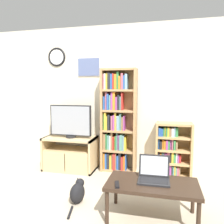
# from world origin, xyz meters

# --- Properties ---
(ground_plane) EXTENTS (18.00, 18.00, 0.00)m
(ground_plane) POSITION_xyz_m (0.00, 0.00, 0.00)
(ground_plane) COLOR #BCAD93
(wall_back) EXTENTS (6.98, 0.09, 2.60)m
(wall_back) POSITION_xyz_m (-0.01, 1.79, 1.31)
(wall_back) COLOR beige
(wall_back) RESTS_ON ground_plane
(tv_stand) EXTENTS (0.93, 0.50, 0.60)m
(tv_stand) POSITION_xyz_m (-0.67, 1.48, 0.30)
(tv_stand) COLOR tan
(tv_stand) RESTS_ON ground_plane
(television) EXTENTS (0.76, 0.18, 0.59)m
(television) POSITION_xyz_m (-0.64, 1.46, 0.89)
(television) COLOR black
(television) RESTS_ON tv_stand
(bookshelf_tall) EXTENTS (0.62, 0.26, 1.82)m
(bookshelf_tall) POSITION_xyz_m (0.17, 1.63, 0.89)
(bookshelf_tall) COLOR tan
(bookshelf_tall) RESTS_ON ground_plane
(bookshelf_short) EXTENTS (0.59, 0.29, 0.91)m
(bookshelf_short) POSITION_xyz_m (1.11, 1.62, 0.44)
(bookshelf_short) COLOR tan
(bookshelf_short) RESTS_ON ground_plane
(coffee_table) EXTENTS (1.02, 0.53, 0.42)m
(coffee_table) POSITION_xyz_m (0.87, 0.29, 0.37)
(coffee_table) COLOR #332319
(coffee_table) RESTS_ON ground_plane
(laptop) EXTENTS (0.36, 0.31, 0.27)m
(laptop) POSITION_xyz_m (0.88, 0.37, 0.49)
(laptop) COLOR #232326
(laptop) RESTS_ON coffee_table
(remote_near_laptop) EXTENTS (0.08, 0.17, 0.02)m
(remote_near_laptop) POSITION_xyz_m (0.50, 0.13, 0.43)
(remote_near_laptop) COLOR black
(remote_near_laptop) RESTS_ON coffee_table
(cat) EXTENTS (0.20, 0.51, 0.31)m
(cat) POSITION_xyz_m (-0.08, 0.41, 0.14)
(cat) COLOR black
(cat) RESTS_ON ground_plane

